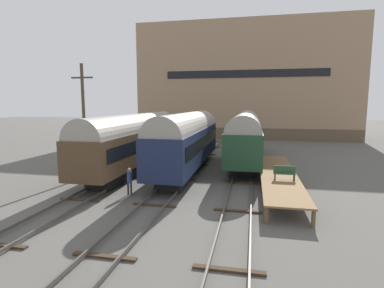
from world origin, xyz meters
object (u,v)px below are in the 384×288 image
Objects in this scene: train_car_navy at (187,139)px; utility_pole at (84,120)px; person_worker at (129,179)px; train_car_green at (246,134)px; bench at (285,173)px; train_car_brown at (135,138)px.

utility_pole reaches higher than train_car_navy.
train_car_navy is 7.79m from person_worker.
train_car_green is 14.91m from person_worker.
bench is 0.16× the size of utility_pole.
utility_pole is at bearing 144.26° from person_worker.
bench is at bearing -22.19° from train_car_brown.
train_car_navy is at bearing 72.82° from person_worker.
person_worker is (-6.99, -13.04, -1.77)m from train_car_green.
train_car_green is 11.25m from bench.
train_car_brown is 4.79m from utility_pole.
train_car_navy is (-4.76, -5.81, 0.06)m from train_car_green.
train_car_green is at bearing 36.58° from utility_pole.
train_car_navy reaches higher than bench.
person_worker is at bearing -107.18° from train_car_navy.
bench is 10.05m from person_worker.
bench is at bearing 12.90° from person_worker.
train_car_brown reaches higher than bench.
train_car_green is at bearing 50.68° from train_car_navy.
person_worker is at bearing -70.85° from train_car_brown.
utility_pole reaches higher than bench.
train_car_brown is 9.77× the size of person_worker.
train_car_brown is at bearing 109.15° from person_worker.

